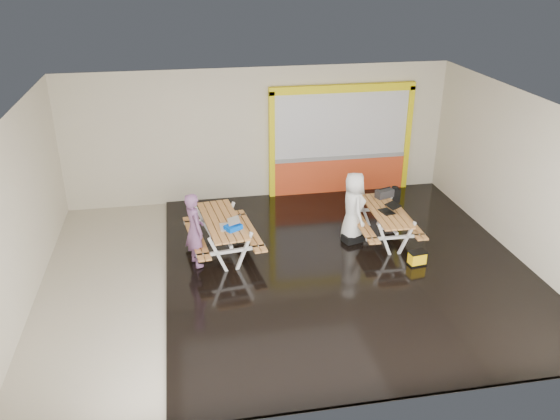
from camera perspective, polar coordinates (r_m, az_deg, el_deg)
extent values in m
cube|color=beige|center=(11.97, 0.77, -6.15)|extent=(10.00, 8.00, 0.01)
cube|color=white|center=(10.62, 0.88, 10.37)|extent=(10.00, 8.00, 0.01)
cube|color=beige|center=(14.90, -2.15, 7.52)|extent=(10.00, 0.01, 3.50)
cube|color=beige|center=(7.75, 6.59, -9.81)|extent=(10.00, 0.01, 3.50)
cube|color=beige|center=(11.40, -24.69, -0.29)|extent=(0.01, 8.00, 3.50)
cube|color=beige|center=(13.04, 22.98, 3.02)|extent=(0.01, 8.00, 3.50)
cube|color=black|center=(12.23, 6.56, -5.45)|extent=(7.50, 7.98, 0.05)
cube|color=#E04920|center=(15.68, 5.95, 3.46)|extent=(3.60, 0.12, 1.00)
cube|color=gray|center=(15.50, 6.03, 5.29)|extent=(3.60, 0.14, 0.10)
cube|color=silver|center=(15.24, 6.17, 8.53)|extent=(3.60, 0.08, 1.72)
cube|color=yellow|center=(14.96, -0.83, 6.40)|extent=(0.14, 0.16, 2.90)
cube|color=yellow|center=(15.97, 12.62, 6.99)|extent=(0.14, 0.16, 2.90)
cube|color=yellow|center=(14.98, 6.36, 12.04)|extent=(3.88, 0.16, 0.20)
cube|color=#DE934C|center=(12.24, -7.19, -1.24)|extent=(0.39, 2.11, 0.04)
cube|color=#DE934C|center=(12.26, -6.50, -1.15)|extent=(0.39, 2.11, 0.04)
cube|color=#DE934C|center=(12.29, -5.82, -1.06)|extent=(0.39, 2.11, 0.04)
cube|color=#DE934C|center=(12.31, -5.14, -0.98)|extent=(0.39, 2.11, 0.04)
cube|color=#DE934C|center=(12.34, -4.46, -0.89)|extent=(0.39, 2.11, 0.04)
cube|color=white|center=(11.71, -6.24, -4.51)|extent=(0.40, 0.11, 0.85)
cube|color=white|center=(11.81, -3.62, -4.14)|extent=(0.40, 0.11, 0.85)
cube|color=white|center=(11.74, -4.93, -4.13)|extent=(1.44, 0.24, 0.06)
cube|color=white|center=(11.61, -4.98, -2.94)|extent=(0.72, 0.15, 0.06)
cube|color=white|center=(13.12, -7.65, -1.25)|extent=(0.40, 0.11, 0.85)
cube|color=white|center=(13.21, -5.31, -0.94)|extent=(0.40, 0.11, 0.85)
cube|color=white|center=(13.14, -6.49, -0.91)|extent=(1.44, 0.24, 0.06)
cube|color=white|center=(13.03, -6.55, 0.18)|extent=(0.72, 0.15, 0.06)
cube|color=white|center=(12.38, -5.78, -1.95)|extent=(0.28, 1.73, 0.06)
cube|color=#DE934C|center=(12.33, -8.72, -2.78)|extent=(0.38, 2.11, 0.04)
cube|color=#DE934C|center=(12.35, -8.07, -2.69)|extent=(0.38, 2.11, 0.04)
cube|color=#DE934C|center=(12.52, -3.48, -2.08)|extent=(0.38, 2.11, 0.04)
cube|color=#DE934C|center=(12.55, -2.85, -1.99)|extent=(0.38, 2.11, 0.04)
cube|color=#DE934C|center=(12.97, 9.39, -0.14)|extent=(0.16, 1.95, 0.04)
cube|color=#DE934C|center=(13.01, 9.97, -0.10)|extent=(0.16, 1.95, 0.04)
cube|color=#DE934C|center=(13.06, 10.55, -0.06)|extent=(0.16, 1.95, 0.04)
cube|color=#DE934C|center=(13.10, 11.12, -0.02)|extent=(0.16, 1.95, 0.04)
cube|color=#DE934C|center=(13.15, 11.68, 0.02)|extent=(0.16, 1.95, 0.04)
cube|color=white|center=(12.50, 10.43, -2.97)|extent=(0.36, 0.06, 0.78)
cube|color=white|center=(12.67, 12.59, -2.78)|extent=(0.36, 0.06, 0.78)
cube|color=white|center=(12.57, 11.53, -2.70)|extent=(1.34, 0.08, 0.06)
cube|color=white|center=(12.45, 11.63, -1.66)|extent=(0.66, 0.07, 0.06)
cube|color=white|center=(13.76, 8.44, -0.17)|extent=(0.36, 0.06, 0.78)
cube|color=white|center=(13.91, 10.44, -0.03)|extent=(0.36, 0.06, 0.78)
cube|color=white|center=(13.82, 9.46, 0.06)|extent=(1.34, 0.08, 0.06)
cube|color=white|center=(13.71, 9.53, 1.03)|extent=(0.66, 0.07, 0.06)
cube|color=white|center=(13.14, 10.48, -0.83)|extent=(0.09, 1.60, 0.06)
cube|color=#DE934C|center=(13.00, 7.94, -1.41)|extent=(0.15, 1.95, 0.04)
cube|color=#DE934C|center=(13.04, 8.50, -1.37)|extent=(0.15, 1.95, 0.04)
cube|color=#DE934C|center=(13.34, 12.36, -1.06)|extent=(0.15, 1.95, 0.04)
cube|color=#DE934C|center=(13.39, 12.88, -1.02)|extent=(0.15, 1.95, 0.04)
imported|color=#754A74|center=(11.83, -8.56, -1.97)|extent=(0.54, 0.68, 1.61)
imported|color=white|center=(12.95, 7.36, 0.23)|extent=(0.57, 0.84, 1.67)
cube|color=silver|center=(11.93, -5.42, -1.70)|extent=(0.26, 0.38, 0.02)
cube|color=silver|center=(11.89, -4.67, -1.07)|extent=(0.24, 0.38, 0.07)
cube|color=silver|center=(11.89, -4.70, -1.08)|extent=(0.21, 0.33, 0.06)
cube|color=black|center=(12.94, 10.65, -0.16)|extent=(0.33, 0.40, 0.02)
cube|color=black|center=(12.97, 11.29, 0.46)|extent=(0.31, 0.40, 0.07)
cube|color=silver|center=(12.97, 11.26, 0.46)|extent=(0.26, 0.35, 0.06)
cube|color=blue|center=(11.81, -4.73, -1.74)|extent=(0.41, 0.38, 0.10)
cube|color=black|center=(13.68, 10.44, 1.64)|extent=(0.47, 0.33, 0.19)
cylinder|color=black|center=(13.63, 10.48, 2.18)|extent=(0.31, 0.12, 0.03)
cube|color=black|center=(14.06, 11.39, 1.38)|extent=(0.29, 0.23, 0.36)
cylinder|color=black|center=(13.98, 11.46, 2.12)|extent=(0.20, 0.20, 0.09)
cube|color=black|center=(13.10, 7.26, -2.82)|extent=(0.49, 0.42, 0.16)
cube|color=black|center=(12.43, 13.53, -5.26)|extent=(0.39, 0.28, 0.04)
cube|color=yellow|center=(12.37, 13.59, -4.72)|extent=(0.37, 0.26, 0.27)
cube|color=black|center=(12.30, 13.65, -4.14)|extent=(0.39, 0.28, 0.03)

